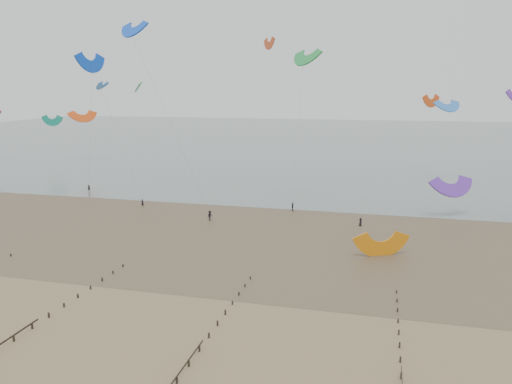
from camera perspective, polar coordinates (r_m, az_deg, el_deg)
ground at (r=55.40m, az=-8.07°, el=-13.92°), size 500.00×500.00×0.00m
sea_and_shore at (r=87.15m, az=-2.00°, el=-4.16°), size 500.00×665.00×0.03m
kitesurfer_lead at (r=105.17m, az=-12.85°, el=-1.24°), size 0.59×0.40×1.57m
kitesurfers at (r=96.48m, az=14.59°, el=-2.45°), size 136.82×19.89×1.87m
grounded_kite at (r=75.47m, az=14.07°, el=-7.07°), size 8.80×8.00×3.94m
kites_airborne at (r=137.71m, az=3.01°, el=10.60°), size 239.57×115.94×43.74m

